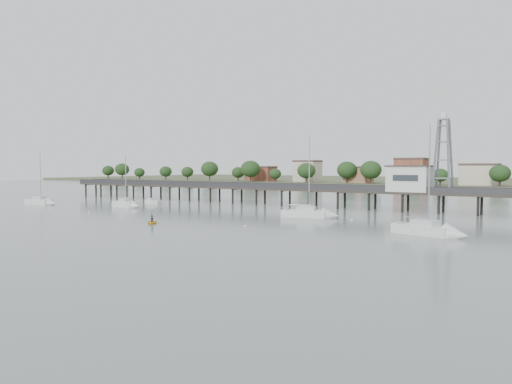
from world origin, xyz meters
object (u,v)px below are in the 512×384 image
Objects in this scene: sailboat_c at (315,214)px; sailboat_b at (128,205)px; pier at (299,189)px; white_tender at (153,202)px; lattice_tower at (443,156)px; sailboat_a at (44,202)px; sailboat_d at (436,232)px; yellow_dinghy at (152,224)px.

sailboat_b is at bearing 168.13° from sailboat_c.
pier is 36.73× the size of white_tender.
sailboat_a is at bearing -160.00° from lattice_tower.
sailboat_c is 26.65m from sailboat_d.
lattice_tower is at bearing 24.69° from sailboat_b.
lattice_tower is at bearing 0.00° from pier.
pier reaches higher than white_tender.
sailboat_c is at bearing -1.28° from sailboat_a.
sailboat_a is (-51.66, -30.27, -3.15)m from pier.
sailboat_c is at bearing 15.00° from yellow_dinghy.
sailboat_c is 67.09m from sailboat_a.
white_tender is (-46.78, 6.98, -0.14)m from sailboat_c.
pier is 26.09m from sailboat_c.
yellow_dinghy is (29.23, -29.41, -0.49)m from white_tender.
sailboat_b reaches higher than pier.
sailboat_b is at bearing 5.92° from sailboat_a.
sailboat_c is at bearing 6.94° from sailboat_b.
sailboat_d is (7.00, -33.46, -10.47)m from lattice_tower.
sailboat_d is at bearing -23.05° from yellow_dinghy.
sailboat_d is 42.48m from yellow_dinghy.
sailboat_a is at bearing -149.63° from pier.
sailboat_d is 5.18× the size of yellow_dinghy.
pier is 9.85× the size of sailboat_c.
sailboat_a reaches higher than yellow_dinghy.
pier is 11.05× the size of sailboat_a.
pier is at bearing 109.00° from sailboat_c.
lattice_tower is at bearing 35.95° from sailboat_c.
lattice_tower is (31.50, 0.00, 7.31)m from pier.
sailboat_c is 47.30m from white_tender.
white_tender is at bearing -155.96° from pier.
lattice_tower is 3.80× the size of white_tender.
sailboat_d is at bearing -41.00° from pier.
sailboat_d is 73.03m from white_tender.
yellow_dinghy is at bearing -24.32° from sailboat_a.
sailboat_d is (23.68, -12.22, -0.00)m from sailboat_c.
pier is 9.68× the size of lattice_tower.
yellow_dinghy is at bearing -93.58° from pier.
yellow_dinghy is at bearing -128.10° from lattice_tower.
sailboat_b is 68.59m from sailboat_d.
sailboat_c is (-16.68, -21.24, -10.47)m from lattice_tower.
yellow_dinghy is (48.93, -13.39, -0.64)m from sailboat_a.
lattice_tower is 56.59m from yellow_dinghy.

